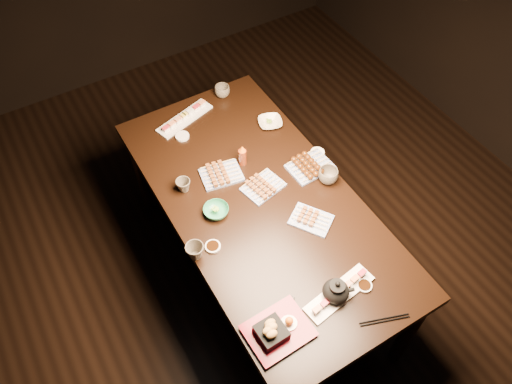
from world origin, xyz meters
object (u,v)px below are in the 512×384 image
sushi_platter_far (184,117)px  edamame_bowl_cream (270,123)px  tempura_tray (279,327)px  teapot (336,290)px  teacup_far_right (222,91)px  teacup_far_left (183,185)px  yakitori_plate_left (221,173)px  edamame_bowl_green (216,211)px  yakitori_plate_center (263,185)px  condiment_bottle (242,155)px  teacup_near_left (195,251)px  dining_table (260,240)px  yakitori_plate_right (311,218)px  teacup_mid_right (328,176)px  sushi_platter_near (340,292)px

sushi_platter_far → edamame_bowl_cream: 0.50m
tempura_tray → teapot: (0.31, 0.01, 0.01)m
teacup_far_right → teacup_far_left: bearing=-133.8°
yakitori_plate_left → tempura_tray: bearing=-93.1°
yakitori_plate_left → edamame_bowl_green: (-0.14, -0.20, -0.01)m
yakitori_plate_center → condiment_bottle: (-0.01, 0.20, 0.04)m
tempura_tray → teapot: bearing=0.5°
yakitori_plate_center → teacup_near_left: (-0.49, -0.19, 0.01)m
dining_table → yakitori_plate_right: size_ratio=9.07×
yakitori_plate_right → sushi_platter_far: bearing=159.3°
yakitori_plate_right → yakitori_plate_left: size_ratio=0.93×
sushi_platter_far → tempura_tray: size_ratio=1.34×
tempura_tray → teacup_near_left: tempura_tray is taller
yakitori_plate_left → sushi_platter_far: bearing=97.6°
edamame_bowl_cream → teacup_mid_right: (0.04, -0.51, 0.02)m
teacup_far_right → teacup_near_left: bearing=-124.8°
sushi_platter_near → tempura_tray: (-0.33, -0.01, 0.03)m
teacup_near_left → dining_table: bearing=15.6°
sushi_platter_far → yakitori_plate_center: bearing=83.8°
sushi_platter_far → teacup_near_left: teacup_near_left is taller
sushi_platter_near → yakitori_plate_center: 0.70m
edamame_bowl_cream → teapot: 1.12m
sushi_platter_near → teacup_mid_right: 0.66m
edamame_bowl_green → teacup_far_right: bearing=59.6°
yakitori_plate_right → tempura_tray: 0.61m
teacup_far_left → sushi_platter_near: bearing=-69.3°
edamame_bowl_green → condiment_bottle: 0.36m
edamame_bowl_green → teacup_far_right: (0.45, 0.76, 0.02)m
yakitori_plate_right → yakitori_plate_left: yakitori_plate_left is taller
yakitori_plate_right → teacup_mid_right: teacup_mid_right is taller
teacup_mid_right → condiment_bottle: bearing=133.9°
teapot → condiment_bottle: condiment_bottle is taller
teapot → sushi_platter_near: bearing=23.2°
sushi_platter_near → edamame_bowl_green: (-0.27, 0.68, -0.00)m
sushi_platter_near → teacup_far_left: size_ratio=4.71×
edamame_bowl_green → teacup_far_left: 0.23m
edamame_bowl_cream → teacup_far_left: size_ratio=1.79×
yakitori_plate_center → edamame_bowl_cream: 0.47m
yakitori_plate_left → teacup_mid_right: bearing=-24.3°
teapot → yakitori_plate_left: bearing=127.5°
sushi_platter_far → yakitori_plate_center: (0.13, -0.67, 0.00)m
sushi_platter_far → sushi_platter_near: bearing=77.4°
yakitori_plate_left → teacup_far_left: size_ratio=2.80×
yakitori_plate_left → teapot: 0.88m
dining_table → teacup_far_right: 0.93m
edamame_bowl_cream → sushi_platter_near: bearing=-105.6°
edamame_bowl_cream → teapot: bearing=-106.7°
yakitori_plate_center → yakitori_plate_left: size_ratio=0.97×
tempura_tray → teacup_far_left: (-0.01, 0.91, -0.01)m
sushi_platter_far → yakitori_plate_right: yakitori_plate_right is taller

